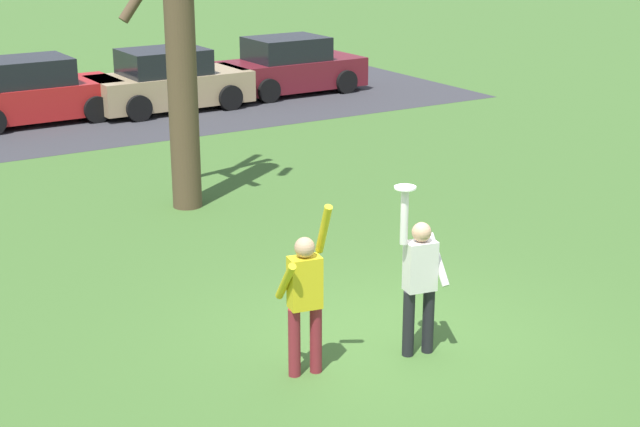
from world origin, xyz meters
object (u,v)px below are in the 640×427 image
(parked_car_red, at_px, (31,93))
(parked_car_maroon, at_px, (290,67))
(frisbee_disc, at_px, (405,188))
(parked_car_tan, at_px, (169,82))
(bare_tree_tall, at_px, (178,15))
(person_defender, at_px, (305,294))
(person_catcher, at_px, (420,277))

(parked_car_red, height_order, parked_car_maroon, same)
(frisbee_disc, bearing_deg, parked_car_red, 90.40)
(parked_car_tan, xyz_separation_m, bare_tree_tall, (-3.09, -7.98, 2.64))
(frisbee_disc, relative_size, parked_car_red, 0.06)
(person_defender, bearing_deg, person_catcher, 0.00)
(person_catcher, bearing_deg, frisbee_disc, 0.00)
(parked_car_tan, bearing_deg, frisbee_disc, -103.85)
(parked_car_tan, bearing_deg, bare_tree_tall, -112.17)
(person_catcher, distance_m, bare_tree_tall, 7.25)
(person_defender, xyz_separation_m, parked_car_tan, (4.55, 14.57, -0.25))
(parked_car_tan, bearing_deg, person_defender, -108.38)
(parked_car_red, bearing_deg, person_defender, -95.16)
(person_defender, relative_size, parked_car_red, 0.49)
(parked_car_maroon, height_order, bare_tree_tall, bare_tree_tall)
(person_catcher, relative_size, frisbee_disc, 8.37)
(parked_car_red, height_order, bare_tree_tall, bare_tree_tall)
(person_catcher, xyz_separation_m, frisbee_disc, (-0.22, 0.04, 1.11))
(person_defender, relative_size, frisbee_disc, 8.21)
(parked_car_maroon, bearing_deg, frisbee_disc, -116.52)
(person_defender, height_order, parked_car_red, person_defender)
(person_defender, height_order, parked_car_maroon, person_defender)
(parked_car_red, bearing_deg, person_catcher, -89.80)
(person_catcher, height_order, parked_car_tan, person_catcher)
(parked_car_red, bearing_deg, parked_car_tan, -7.05)
(person_defender, bearing_deg, parked_car_red, 96.46)
(parked_car_tan, bearing_deg, parked_car_red, 172.95)
(bare_tree_tall, bearing_deg, parked_car_maroon, 50.25)
(parked_car_maroon, bearing_deg, parked_car_red, 179.02)
(parked_car_red, xyz_separation_m, parked_car_maroon, (7.33, 0.01, 0.00))
(parked_car_red, xyz_separation_m, parked_car_tan, (3.47, -0.37, 0.00))
(frisbee_disc, xyz_separation_m, parked_car_maroon, (7.23, 15.16, -1.37))
(parked_car_maroon, xyz_separation_m, bare_tree_tall, (-6.95, -8.36, 2.64))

